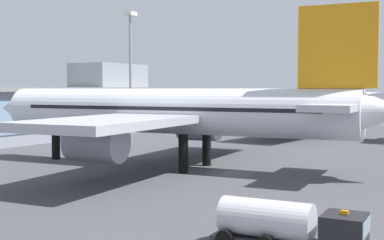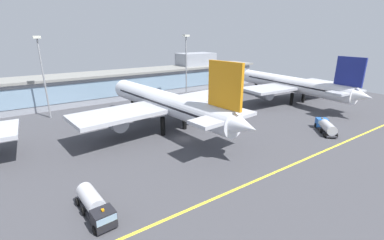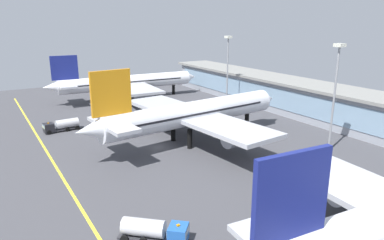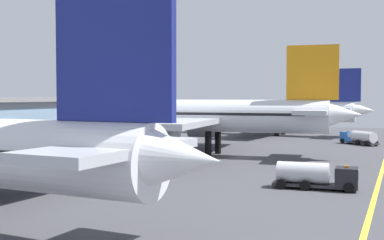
{
  "view_description": "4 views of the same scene",
  "coord_description": "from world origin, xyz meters",
  "px_view_note": "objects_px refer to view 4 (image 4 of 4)",
  "views": [
    {
      "loc": [
        -53.48,
        -26.97,
        9.52
      ],
      "look_at": [
        3.77,
        7.64,
        5.61
      ],
      "focal_mm": 49.92,
      "sensor_mm": 36.0,
      "label": 1
    },
    {
      "loc": [
        -30.0,
        -47.21,
        22.86
      ],
      "look_at": [
        3.32,
        1.42,
        3.57
      ],
      "focal_mm": 24.47,
      "sensor_mm": 36.0,
      "label": 2
    },
    {
      "loc": [
        68.52,
        -32.87,
        27.61
      ],
      "look_at": [
        3.18,
        6.51,
        6.21
      ],
      "focal_mm": 33.8,
      "sensor_mm": 36.0,
      "label": 3
    },
    {
      "loc": [
        -79.21,
        -24.43,
        10.05
      ],
      "look_at": [
        9.1,
        12.75,
        5.61
      ],
      "focal_mm": 46.92,
      "sensor_mm": 36.0,
      "label": 4
    }
  ],
  "objects_px": {
    "baggage_tug_near": "(358,137)",
    "fuel_tanker_truck": "(318,175)",
    "airliner_near_right": "(195,116)",
    "apron_light_mast_centre": "(140,75)",
    "airliner_far_right": "(269,111)"
  },
  "relations": [
    {
      "from": "baggage_tug_near",
      "to": "fuel_tanker_truck",
      "type": "bearing_deg",
      "value": 132.57
    },
    {
      "from": "airliner_near_right",
      "to": "apron_light_mast_centre",
      "type": "distance_m",
      "value": 31.28
    },
    {
      "from": "airliner_near_right",
      "to": "fuel_tanker_truck",
      "type": "bearing_deg",
      "value": 129.5
    },
    {
      "from": "airliner_near_right",
      "to": "airliner_far_right",
      "type": "distance_m",
      "value": 50.04
    },
    {
      "from": "fuel_tanker_truck",
      "to": "baggage_tug_near",
      "type": "height_order",
      "value": "same"
    },
    {
      "from": "airliner_near_right",
      "to": "baggage_tug_near",
      "type": "distance_m",
      "value": 39.75
    },
    {
      "from": "airliner_far_right",
      "to": "baggage_tug_near",
      "type": "distance_m",
      "value": 30.93
    },
    {
      "from": "baggage_tug_near",
      "to": "airliner_far_right",
      "type": "bearing_deg",
      "value": 3.94
    },
    {
      "from": "apron_light_mast_centre",
      "to": "fuel_tanker_truck",
      "type": "bearing_deg",
      "value": -133.91
    },
    {
      "from": "airliner_far_right",
      "to": "apron_light_mast_centre",
      "type": "bearing_deg",
      "value": 56.97
    },
    {
      "from": "baggage_tug_near",
      "to": "apron_light_mast_centre",
      "type": "relative_size",
      "value": 0.36
    },
    {
      "from": "airliner_near_right",
      "to": "airliner_far_right",
      "type": "relative_size",
      "value": 1.03
    },
    {
      "from": "airliner_near_right",
      "to": "baggage_tug_near",
      "type": "bearing_deg",
      "value": -133.73
    },
    {
      "from": "airliner_near_right",
      "to": "airliner_far_right",
      "type": "height_order",
      "value": "airliner_near_right"
    },
    {
      "from": "airliner_far_right",
      "to": "fuel_tanker_truck",
      "type": "distance_m",
      "value": 78.32
    }
  ]
}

